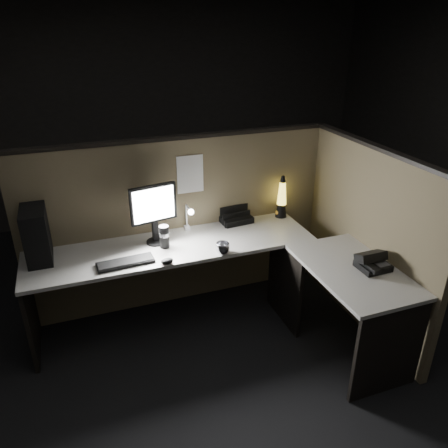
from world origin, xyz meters
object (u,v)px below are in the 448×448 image
object	(u,v)px
lava_lamp	(282,200)
pc_tower	(36,233)
keyboard	(126,263)
monitor	(154,208)
desk_phone	(372,262)

from	to	relation	value
lava_lamp	pc_tower	bearing A→B (deg)	-178.31
keyboard	lava_lamp	size ratio (longest dim) A/B	1.07
monitor	pc_tower	bearing A→B (deg)	166.65
monitor	keyboard	distance (m)	0.49
keyboard	desk_phone	size ratio (longest dim) A/B	1.83
pc_tower	lava_lamp	bearing A→B (deg)	1.32
pc_tower	keyboard	distance (m)	0.70
pc_tower	lava_lamp	size ratio (longest dim) A/B	1.04
pc_tower	desk_phone	distance (m)	2.48
monitor	desk_phone	distance (m)	1.70
pc_tower	desk_phone	size ratio (longest dim) A/B	1.77
pc_tower	monitor	size ratio (longest dim) A/B	0.83
lava_lamp	desk_phone	xyz separation A→B (m)	(0.21, -1.05, -0.11)
monitor	lava_lamp	distance (m)	1.19
pc_tower	desk_phone	world-z (taller)	pc_tower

